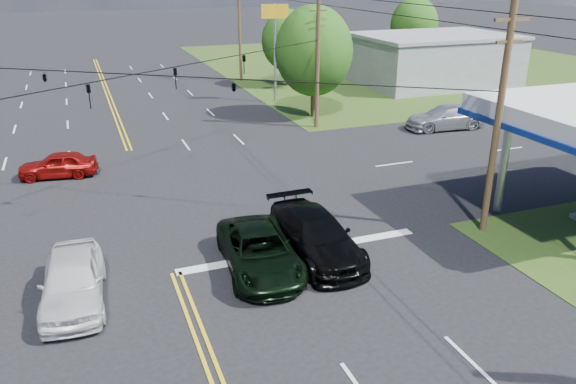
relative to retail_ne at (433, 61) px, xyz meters
name	(u,v)px	position (x,y,z in m)	size (l,w,h in m)	color
ground	(147,197)	(-30.00, -20.00, -2.20)	(280.00, 280.00, 0.00)	black
grass_ne	(409,63)	(5.00, 12.00, -2.20)	(46.00, 48.00, 0.03)	#2E4616
stop_bar	(301,251)	(-25.00, -28.00, -2.20)	(10.00, 0.50, 0.02)	silver
retail_ne	(433,61)	(0.00, 0.00, 0.00)	(14.00, 10.00, 4.40)	slate
pole_se	(498,119)	(-17.00, -29.00, 2.72)	(1.60, 0.28, 9.50)	#46301E
pole_ne	(318,57)	(-17.00, -11.00, 2.72)	(1.60, 0.28, 9.50)	#46301E
pole_right_far	(240,27)	(-17.00, 8.00, 2.97)	(1.60, 0.28, 10.00)	#46301E
span_wire_signals	(134,74)	(-30.00, -20.00, 3.80)	(26.00, 18.00, 1.13)	black
power_lines	(134,18)	(-30.00, -22.00, 6.40)	(26.04, 100.00, 0.64)	black
tree_right_a	(314,51)	(-16.00, -8.00, 2.67)	(5.70, 5.70, 8.18)	#46301E
tree_right_b	(288,41)	(-13.50, 4.00, 2.02)	(4.94, 4.94, 7.09)	#46301E
tree_far_r	(414,25)	(4.00, 10.00, 2.34)	(5.32, 5.32, 7.63)	#46301E
pickup_dkgreen	(259,251)	(-27.00, -28.81, -1.44)	(2.53, 5.49, 1.53)	black
suv_black	(315,235)	(-24.62, -28.50, -1.35)	(2.38, 5.84, 1.70)	black
pickup_white	(72,280)	(-33.50, -28.73, -1.36)	(1.99, 4.94, 1.68)	silver
sedan_red	(58,165)	(-34.02, -15.42, -1.51)	(1.62, 4.03, 1.37)	maroon
sedan_far	(445,117)	(-8.72, -14.50, -1.38)	(2.29, 5.62, 1.63)	#B2B3B7
polesign_ne	(275,26)	(-16.95, -2.17, 3.93)	(2.18, 0.70, 7.90)	#A5A5AA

